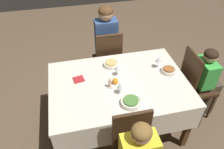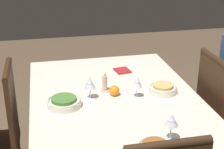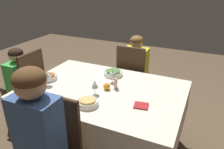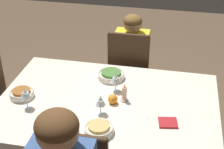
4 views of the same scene
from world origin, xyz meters
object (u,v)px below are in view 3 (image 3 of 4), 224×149
Objects in this scene: wine_glass_east at (47,75)px; candle_centerpiece at (116,84)px; dining_table at (103,97)px; orange_fruit at (107,87)px; bowl_south at (113,73)px; chair_south at (132,79)px; chair_east at (29,88)px; person_child_green at (18,84)px; wine_glass_south at (112,73)px; wine_glass_north at (95,85)px; bowl_east at (49,77)px; person_child_yellow at (137,71)px; napkin_red_folded at (141,106)px; bowl_north at (88,102)px.

candle_centerpiece is at bearing -161.36° from wine_glass_east.
dining_table is 0.13m from orange_fruit.
chair_south is at bearing -101.42° from bowl_south.
dining_table is 0.19m from candle_centerpiece.
chair_east is (0.97, 0.01, -0.12)m from dining_table.
person_child_green is 1.28m from candle_centerpiece.
wine_glass_south is at bearing 99.45° from chair_east.
wine_glass_north is at bearing 83.77° from person_child_green.
orange_fruit is at bearing -175.66° from bowl_east.
person_child_green is at bearing -6.23° from wine_glass_north.
person_child_yellow is (-0.04, -0.90, -0.06)m from dining_table.
chair_east reaches higher than wine_glass_north.
napkin_red_folded is at bearing 148.34° from candle_centerpiece.
bowl_east is 0.17m from wine_glass_east.
bowl_east is 0.73m from candle_centerpiece.
napkin_red_folded is at bearing -157.31° from bowl_north.
candle_centerpiece is at bearing 95.68° from chair_south.
chair_south is 0.99m from napkin_red_folded.
chair_south is 6.93× the size of wine_glass_north.
bowl_east is (0.65, 0.79, 0.23)m from chair_south.
wine_glass_east is 0.69m from bowl_south.
wine_glass_north is (-1.13, 0.12, 0.29)m from person_child_green.
wine_glass_east is (-0.09, 0.11, 0.09)m from bowl_east.
orange_fruit is at bearing 94.14° from wine_glass_south.
bowl_north is 0.20m from wine_glass_north.
bowl_north is 1.27× the size of wine_glass_north.
bowl_north is 1.35× the size of candle_centerpiece.
bowl_north is at bearing 95.13° from bowl_south.
wine_glass_east is (0.56, 0.91, 0.32)m from chair_south.
dining_table is 0.75m from chair_south.
orange_fruit is (-0.08, 0.33, 0.01)m from bowl_south.
bowl_south is (0.08, 0.58, 0.18)m from person_child_yellow.
person_child_green is 6.75× the size of wine_glass_east.
wine_glass_east is at bearing 16.09° from orange_fruit.
chair_east is 5.46× the size of bowl_north.
chair_east and chair_south have the same top height.
person_child_green reaches higher than bowl_east.
person_child_yellow is at bearing -91.18° from wine_glass_south.
candle_centerpiece is at bearing 92.65° from person_child_green.
chair_south reaches higher than napkin_red_folded.
wine_glass_north is (0.06, 1.04, 0.25)m from person_child_yellow.
person_child_green is 1.17m from wine_glass_north.
orange_fruit is (-0.04, 0.00, 0.12)m from dining_table.
wine_glass_north is 0.16m from orange_fruit.
candle_centerpiece is at bearing -104.42° from bowl_north.
chair_south is 14.85× the size of orange_fruit.
orange_fruit is at bearing 90.30° from person_child_green.
bowl_north is at bearing 72.68° from chair_east.
bowl_south is at bearing -84.87° from bowl_north.
chair_south reaches higher than wine_glass_south.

